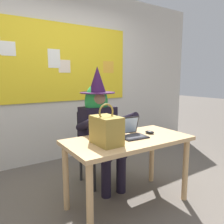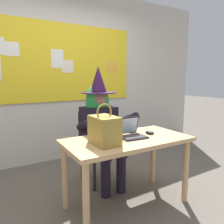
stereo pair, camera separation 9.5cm
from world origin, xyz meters
name	(u,v)px [view 2 (the right image)]	position (x,y,z in m)	size (l,w,h in m)	color
ground_plane	(122,206)	(0.00, 0.00, 0.00)	(24.00, 24.00, 0.00)	#5B544C
wall_back_bulletin	(63,74)	(0.00, 1.70, 1.38)	(5.72, 1.88, 2.73)	beige
desk_main	(127,148)	(0.06, 0.01, 0.62)	(1.29, 0.67, 0.72)	tan
chair_at_desk	(96,142)	(0.07, 0.69, 0.50)	(0.43, 0.43, 0.90)	black
person_costumed	(101,122)	(0.06, 0.57, 0.79)	(0.61, 0.69, 1.46)	black
laptop	(131,132)	(0.13, 0.04, 0.76)	(0.28, 0.27, 0.20)	black
computer_mouse	(150,133)	(0.36, 0.02, 0.74)	(0.06, 0.10, 0.03)	black
handbag	(104,130)	(-0.23, -0.04, 0.85)	(0.20, 0.30, 0.38)	olive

